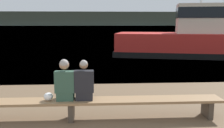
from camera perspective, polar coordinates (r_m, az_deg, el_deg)
name	(u,v)px	position (r m, az deg, el deg)	size (l,w,h in m)	color
water_surface	(96,27)	(129.22, -3.70, 8.53)	(240.00, 240.00, 0.00)	#386084
far_shoreline	(96,19)	(172.59, -3.64, 10.30)	(600.00, 12.00, 9.07)	#424738
bench_main	(71,103)	(6.08, -9.28, -8.90)	(7.25, 0.54, 0.49)	#8E6B47
person_left	(65,83)	(5.96, -10.72, -4.18)	(0.45, 0.41, 0.99)	#2D4C3D
person_right	(84,83)	(5.93, -6.39, -4.43)	(0.45, 0.40, 0.96)	black
shopping_bag	(48,97)	(6.10, -14.35, -7.23)	(0.21, 0.23, 0.19)	white
tugboat_red	(198,40)	(17.99, 19.13, 5.19)	(11.51, 5.99, 6.63)	red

